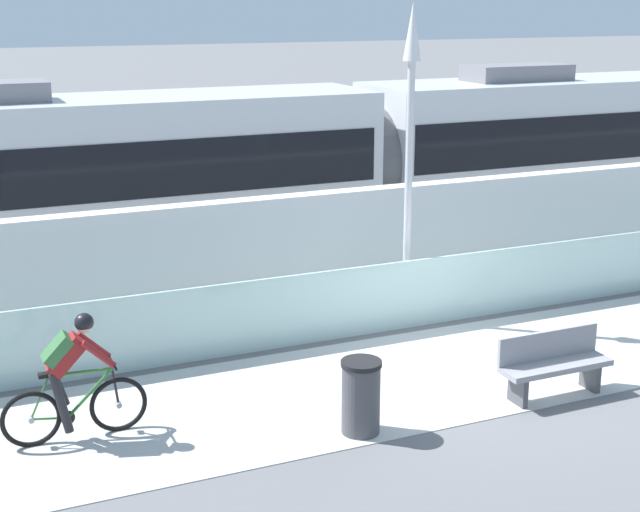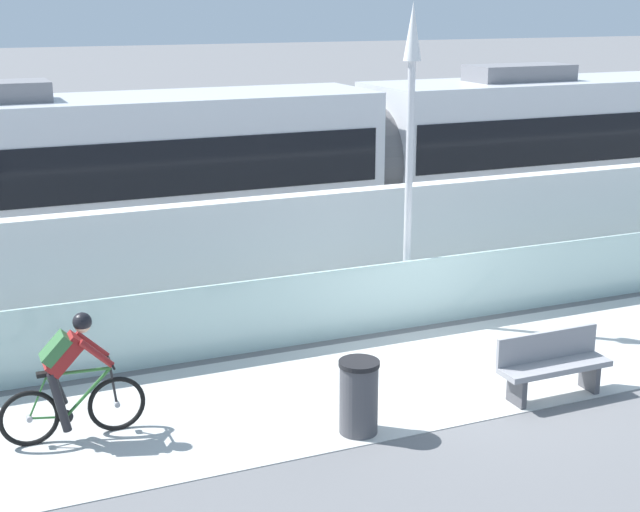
{
  "view_description": "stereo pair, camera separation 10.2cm",
  "coord_description": "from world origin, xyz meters",
  "px_view_note": "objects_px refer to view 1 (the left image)",
  "views": [
    {
      "loc": [
        -7.05,
        -10.52,
        5.21
      ],
      "look_at": [
        -1.44,
        2.35,
        1.25
      ],
      "focal_mm": 51.04,
      "sensor_mm": 36.0,
      "label": 1
    },
    {
      "loc": [
        -6.96,
        -10.56,
        5.21
      ],
      "look_at": [
        -1.44,
        2.35,
        1.25
      ],
      "focal_mm": 51.04,
      "sensor_mm": 36.0,
      "label": 2
    }
  ],
  "objects_px": {
    "bench": "(553,362)",
    "lamp_post_antenna": "(410,125)",
    "tram": "(366,160)",
    "trash_bin": "(361,397)",
    "cyclist_on_bike": "(72,379)"
  },
  "relations": [
    {
      "from": "tram",
      "to": "trash_bin",
      "type": "height_order",
      "value": "tram"
    },
    {
      "from": "tram",
      "to": "bench",
      "type": "height_order",
      "value": "tram"
    },
    {
      "from": "cyclist_on_bike",
      "to": "bench",
      "type": "bearing_deg",
      "value": -11.76
    },
    {
      "from": "lamp_post_antenna",
      "to": "bench",
      "type": "distance_m",
      "value": 4.46
    },
    {
      "from": "bench",
      "to": "cyclist_on_bike",
      "type": "bearing_deg",
      "value": 168.24
    },
    {
      "from": "tram",
      "to": "trash_bin",
      "type": "relative_size",
      "value": 23.5
    },
    {
      "from": "bench",
      "to": "lamp_post_antenna",
      "type": "bearing_deg",
      "value": 96.47
    },
    {
      "from": "cyclist_on_bike",
      "to": "bench",
      "type": "distance_m",
      "value": 6.3
    },
    {
      "from": "lamp_post_antenna",
      "to": "trash_bin",
      "type": "height_order",
      "value": "lamp_post_antenna"
    },
    {
      "from": "trash_bin",
      "to": "bench",
      "type": "xyz_separation_m",
      "value": [
        2.88,
        -0.04,
        -0.0
      ]
    },
    {
      "from": "cyclist_on_bike",
      "to": "lamp_post_antenna",
      "type": "relative_size",
      "value": 0.34
    },
    {
      "from": "trash_bin",
      "to": "tram",
      "type": "bearing_deg",
      "value": 63.36
    },
    {
      "from": "tram",
      "to": "trash_bin",
      "type": "xyz_separation_m",
      "value": [
        -4.06,
        -8.1,
        -1.41
      ]
    },
    {
      "from": "lamp_post_antenna",
      "to": "bench",
      "type": "xyz_separation_m",
      "value": [
        0.39,
        -3.44,
        -2.81
      ]
    },
    {
      "from": "lamp_post_antenna",
      "to": "trash_bin",
      "type": "distance_m",
      "value": 5.07
    }
  ]
}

